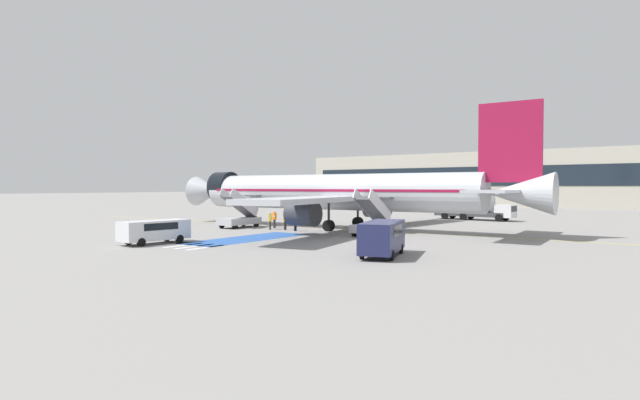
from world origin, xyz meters
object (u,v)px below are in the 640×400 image
(ground_crew_1, at_px, (285,219))
(terminal_building, at_px, (556,179))
(boarding_stairs_aft, at_px, (373,224))
(ground_crew_2, at_px, (274,218))
(fuel_tanker, at_px, (473,206))
(ground_crew_0, at_px, (270,220))
(service_van_1, at_px, (154,230))
(airliner, at_px, (337,192))
(boarding_stairs_forward, at_px, (240,218))
(ground_crew_3, at_px, (295,220))
(service_van_0, at_px, (382,236))

(ground_crew_1, xyz_separation_m, terminal_building, (11.97, 76.60, 4.98))
(boarding_stairs_aft, relative_size, ground_crew_2, 2.82)
(fuel_tanker, height_order, ground_crew_2, fuel_tanker)
(boarding_stairs_aft, distance_m, ground_crew_0, 11.51)
(fuel_tanker, bearing_deg, ground_crew_2, -22.75)
(boarding_stairs_aft, xyz_separation_m, ground_crew_2, (-12.35, 0.93, 0.07))
(ground_crew_1, height_order, terminal_building, terminal_building)
(service_van_1, height_order, terminal_building, terminal_building)
(airliner, bearing_deg, boarding_stairs_forward, 114.87)
(ground_crew_1, bearing_deg, service_van_1, -176.78)
(service_van_1, height_order, ground_crew_3, ground_crew_3)
(boarding_stairs_forward, distance_m, ground_crew_3, 7.49)
(fuel_tanker, xyz_separation_m, terminal_building, (1.35, 50.49, 4.21))
(airliner, distance_m, ground_crew_1, 6.14)
(ground_crew_1, height_order, ground_crew_3, ground_crew_1)
(boarding_stairs_forward, xyz_separation_m, boarding_stairs_aft, (15.96, 0.56, -0.00))
(ground_crew_0, distance_m, ground_crew_3, 3.03)
(ground_crew_2, height_order, terminal_building, terminal_building)
(fuel_tanker, xyz_separation_m, ground_crew_2, (-12.93, -25.06, -0.75))
(service_van_1, bearing_deg, service_van_0, -161.57)
(fuel_tanker, bearing_deg, terminal_building, -177.00)
(boarding_stairs_aft, height_order, fuel_tanker, boarding_stairs_aft)
(service_van_0, distance_m, terminal_building, 88.13)
(boarding_stairs_forward, bearing_deg, service_van_1, -72.01)
(ground_crew_2, xyz_separation_m, terminal_building, (14.28, 75.55, 4.95))
(boarding_stairs_forward, height_order, boarding_stairs_aft, boarding_stairs_forward)
(airliner, height_order, ground_crew_3, airliner)
(fuel_tanker, relative_size, ground_crew_3, 5.72)
(service_van_0, bearing_deg, service_van_1, -3.73)
(ground_crew_0, height_order, ground_crew_3, ground_crew_3)
(service_van_1, bearing_deg, ground_crew_0, -80.75)
(ground_crew_3, relative_size, terminal_building, 0.02)
(service_van_0, xyz_separation_m, terminal_building, (-5.07, 87.86, 4.73))
(boarding_stairs_aft, bearing_deg, ground_crew_2, 173.66)
(fuel_tanker, height_order, service_van_1, fuel_tanker)
(ground_crew_0, distance_m, ground_crew_2, 1.91)
(ground_crew_1, distance_m, ground_crew_3, 1.60)
(service_van_0, xyz_separation_m, ground_crew_3, (-15.48, 10.92, -0.25))
(ground_crew_1, relative_size, terminal_building, 0.02)
(fuel_tanker, height_order, ground_crew_1, fuel_tanker)
(ground_crew_3, distance_m, terminal_building, 77.80)
(service_van_0, bearing_deg, boarding_stairs_aft, -74.86)
(service_van_0, bearing_deg, airliner, -65.32)
(airliner, bearing_deg, ground_crew_1, 139.29)
(service_van_0, bearing_deg, ground_crew_1, -49.94)
(service_van_0, distance_m, ground_crew_3, 18.94)
(service_van_1, distance_m, ground_crew_1, 15.25)
(boarding_stairs_aft, bearing_deg, boarding_stairs_forward, -180.00)
(ground_crew_2, bearing_deg, ground_crew_0, -56.68)
(terminal_building, bearing_deg, ground_crew_3, -97.70)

